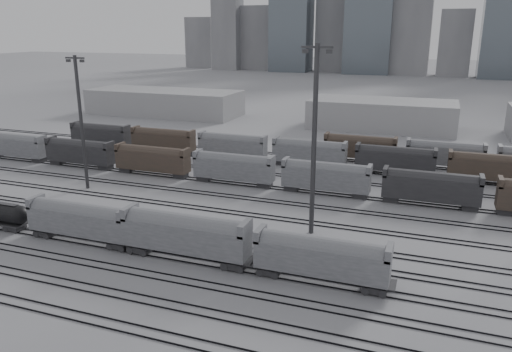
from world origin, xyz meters
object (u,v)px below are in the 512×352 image
(hopper_car_b, at_px, (185,233))
(hopper_car_c, at_px, (321,256))
(light_mast_c, at_px, (314,137))
(hopper_car_a, at_px, (80,219))

(hopper_car_b, relative_size, hopper_car_c, 1.08)
(hopper_car_b, height_order, light_mast_c, light_mast_c)
(hopper_car_c, bearing_deg, light_mast_c, 108.31)
(hopper_car_a, height_order, light_mast_c, light_mast_c)
(hopper_car_a, xyz_separation_m, hopper_car_b, (15.61, 0.00, 0.29))
(hopper_car_a, distance_m, hopper_car_b, 15.62)
(hopper_car_a, bearing_deg, light_mast_c, 25.86)
(hopper_car_a, xyz_separation_m, light_mast_c, (27.90, 13.52, 10.26))
(hopper_car_a, distance_m, light_mast_c, 32.66)
(hopper_car_a, relative_size, hopper_car_b, 0.92)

